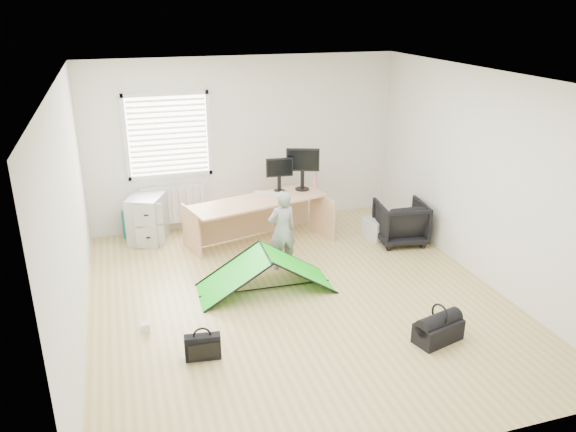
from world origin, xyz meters
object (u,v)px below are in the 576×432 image
object	(u,v)px
monitor_left	(279,179)
laptop_bag	(203,347)
desk	(259,222)
monitor_right	(302,175)
person	(282,230)
office_chair	(400,222)
kite	(265,271)
thermos	(315,181)
duffel_bag	(438,331)
filing_cabinet	(148,218)
storage_crate	(383,226)

from	to	relation	value
monitor_left	laptop_bag	world-z (taller)	monitor_left
desk	laptop_bag	distance (m)	3.00
monitor_right	person	distance (m)	1.41
office_chair	person	size ratio (longest dim) A/B	0.64
monitor_left	kite	xyz separation A→B (m)	(-0.69, -1.73, -0.64)
desk	kite	xyz separation A→B (m)	(-0.29, -1.44, -0.09)
monitor_left	monitor_right	xyz separation A→B (m)	(0.37, -0.01, 0.05)
monitor_left	thermos	world-z (taller)	monitor_left
duffel_bag	monitor_right	bearing A→B (deg)	81.89
monitor_left	office_chair	distance (m)	1.96
laptop_bag	kite	bearing A→B (deg)	58.04
filing_cabinet	office_chair	bearing A→B (deg)	5.32
desk	filing_cabinet	distance (m)	1.71
thermos	person	size ratio (longest dim) A/B	0.20
thermos	office_chair	xyz separation A→B (m)	(1.07, -0.88, -0.49)
filing_cabinet	laptop_bag	bearing A→B (deg)	-61.48
desk	laptop_bag	world-z (taller)	desk
person	storage_crate	bearing A→B (deg)	-170.60
filing_cabinet	monitor_right	bearing A→B (deg)	15.19
thermos	duffel_bag	xyz separation A→B (m)	(0.20, -3.42, -0.70)
storage_crate	duffel_bag	xyz separation A→B (m)	(-0.73, -2.85, -0.04)
monitor_left	storage_crate	bearing A→B (deg)	-15.98
duffel_bag	desk	bearing A→B (deg)	95.84
kite	duffel_bag	world-z (taller)	kite
laptop_bag	thermos	bearing A→B (deg)	59.35
filing_cabinet	thermos	size ratio (longest dim) A/B	3.27
desk	person	distance (m)	0.93
kite	storage_crate	size ratio (longest dim) A/B	3.11
monitor_left	monitor_right	world-z (taller)	monitor_right
storage_crate	laptop_bag	bearing A→B (deg)	-143.15
filing_cabinet	monitor_left	size ratio (longest dim) A/B	1.77
laptop_bag	duffel_bag	size ratio (longest dim) A/B	0.69
person	laptop_bag	bearing A→B (deg)	42.88
person	monitor_right	bearing A→B (deg)	-129.44
monitor_right	storage_crate	size ratio (longest dim) A/B	0.93
desk	monitor_left	distance (m)	0.74
desk	kite	bearing A→B (deg)	-115.86
office_chair	laptop_bag	distance (m)	3.98
storage_crate	laptop_bag	size ratio (longest dim) A/B	1.49
filing_cabinet	monitor_right	xyz separation A→B (m)	(2.37, -0.34, 0.58)
office_chair	monitor_left	bearing A→B (deg)	-19.63
thermos	duffel_bag	distance (m)	3.50
monitor_left	person	xyz separation A→B (m)	(-0.31, -1.18, -0.34)
thermos	person	world-z (taller)	person
desk	thermos	distance (m)	1.14
kite	storage_crate	world-z (taller)	kite
monitor_left	thermos	xyz separation A→B (m)	(0.60, 0.01, -0.09)
filing_cabinet	storage_crate	distance (m)	3.64
monitor_left	office_chair	world-z (taller)	monitor_left
filing_cabinet	office_chair	size ratio (longest dim) A/B	1.02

